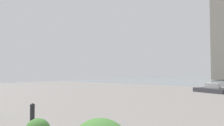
# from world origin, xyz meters

# --- Properties ---
(bollard_near) EXTENTS (0.13, 0.13, 0.90)m
(bollard_near) POSITION_xyz_m (4.68, -1.02, 0.47)
(bollard_near) COLOR #232328
(bollard_near) RESTS_ON ground
(boat) EXTENTS (3.45, 2.72, 0.95)m
(boat) POSITION_xyz_m (4.99, -18.23, 0.21)
(boat) COLOR #333338
(boat) RESTS_ON ground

